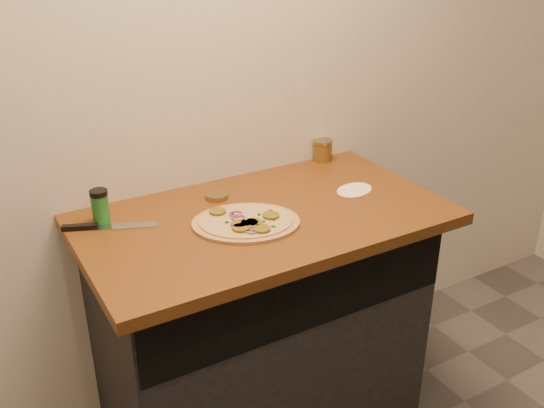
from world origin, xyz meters
TOP-DOWN VIEW (x-y plane):
  - cabinet at (0.00, 1.45)m, footprint 1.10×0.60m
  - countertop at (0.00, 1.42)m, footprint 1.20×0.70m
  - pizza at (-0.09, 1.37)m, footprint 0.44×0.44m
  - chefs_knife at (-0.49, 1.58)m, footprint 0.28×0.14m
  - mason_jar_lid at (-0.08, 1.60)m, footprint 0.09×0.09m
  - salsa_jar at (0.44, 1.72)m, footprint 0.08×0.08m
  - spice_shaker at (-0.48, 1.62)m, footprint 0.06×0.06m
  - flour_spill at (0.37, 1.42)m, footprint 0.19×0.19m

SIDE VIEW (x-z plane):
  - cabinet at x=0.00m, z-range 0.00..0.86m
  - countertop at x=0.00m, z-range 0.86..0.90m
  - flour_spill at x=0.37m, z-range 0.90..0.90m
  - chefs_knife at x=-0.49m, z-range 0.90..0.91m
  - pizza at x=-0.09m, z-range 0.90..0.92m
  - mason_jar_lid at x=-0.08m, z-range 0.90..0.92m
  - salsa_jar at x=0.44m, z-range 0.90..0.99m
  - spice_shaker at x=-0.48m, z-range 0.90..1.01m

